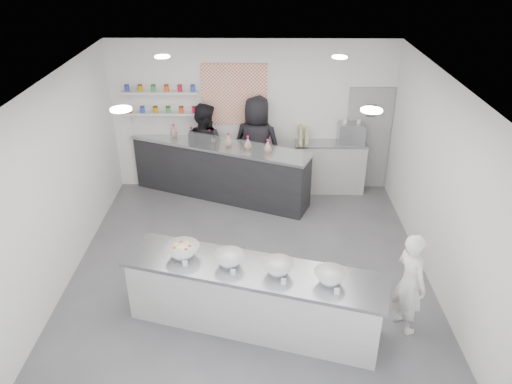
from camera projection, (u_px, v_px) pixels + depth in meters
floor at (250, 271)px, 7.84m from camera, size 6.00×6.00×0.00m
ceiling at (248, 83)px, 6.43m from camera, size 6.00×6.00×0.00m
back_wall at (253, 117)px, 9.79m from camera, size 5.50×0.00×5.50m
left_wall at (58, 186)px, 7.16m from camera, size 0.00×6.00×6.00m
right_wall at (441, 188)px, 7.11m from camera, size 0.00×6.00×6.00m
back_door at (368, 139)px, 9.95m from camera, size 0.88×0.04×2.10m
pattern_panel at (234, 95)px, 9.56m from camera, size 1.25×0.03×1.20m
jar_shelf_lower at (162, 113)px, 9.67m from camera, size 1.45×0.22×0.04m
jar_shelf_upper at (161, 92)px, 9.47m from camera, size 1.45×0.22×0.04m
preserve_jars at (161, 100)px, 9.52m from camera, size 1.45×0.10×0.56m
downlight_0 at (121, 109)px, 5.57m from camera, size 0.24×0.24×0.02m
downlight_1 at (372, 110)px, 5.55m from camera, size 0.24×0.24×0.02m
downlight_2 at (162, 57)px, 7.87m from camera, size 0.24×0.24×0.02m
downlight_3 at (340, 57)px, 7.84m from camera, size 0.24×0.24×0.02m
prep_counter at (253, 297)px, 6.57m from camera, size 3.49×1.68×0.93m
back_bar at (220, 171)px, 9.80m from camera, size 3.58×1.99×1.12m
sneeze_guard at (211, 143)px, 9.21m from camera, size 3.29×1.37×0.30m
espresso_ledge at (329, 167)px, 10.03m from camera, size 1.41×0.45×1.04m
espresso_machine at (351, 134)px, 9.70m from camera, size 0.51×0.35×0.39m
cup_stacks at (304, 135)px, 9.72m from camera, size 0.24×0.24×0.31m
prep_bowls at (253, 263)px, 6.32m from camera, size 2.40×1.13×0.16m
label_cards at (265, 292)px, 5.90m from camera, size 2.01×0.04×0.07m
cookie_bags at (219, 138)px, 9.48m from camera, size 2.03×0.95×0.26m
woman_prep at (410, 283)px, 6.42m from camera, size 0.52×0.62×1.45m
staff_left at (204, 148)px, 9.85m from camera, size 1.10×0.99×1.85m
staff_right at (257, 146)px, 9.81m from camera, size 1.10×0.86×1.98m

